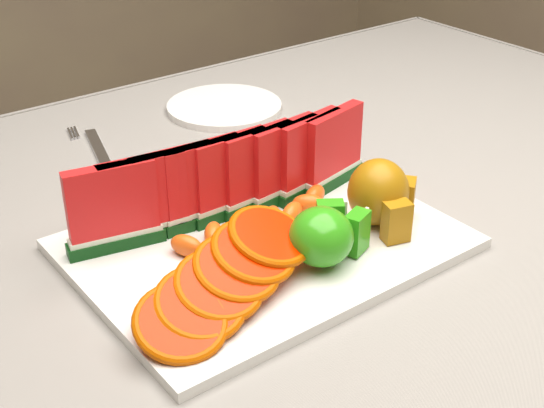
# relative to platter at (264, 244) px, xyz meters

# --- Properties ---
(table) EXTENTS (1.40, 0.90, 0.75)m
(table) POSITION_rel_platter_xyz_m (0.06, 0.03, -0.11)
(table) COLOR #4B2E18
(table) RESTS_ON ground
(tablecloth) EXTENTS (1.53, 1.03, 0.20)m
(tablecloth) POSITION_rel_platter_xyz_m (0.06, 0.03, -0.05)
(tablecloth) COLOR slate
(tablecloth) RESTS_ON table
(platter) EXTENTS (0.40, 0.30, 0.01)m
(platter) POSITION_rel_platter_xyz_m (0.00, 0.00, 0.00)
(platter) COLOR silver
(platter) RESTS_ON tablecloth
(apple_cluster) EXTENTS (0.10, 0.08, 0.06)m
(apple_cluster) POSITION_rel_platter_xyz_m (0.02, -0.07, 0.04)
(apple_cluster) COLOR #3A9319
(apple_cluster) RESTS_ON platter
(pear_cluster) EXTENTS (0.09, 0.09, 0.08)m
(pear_cluster) POSITION_rel_platter_xyz_m (0.12, -0.05, 0.04)
(pear_cluster) COLOR #AB6610
(pear_cluster) RESTS_ON platter
(side_plate) EXTENTS (0.19, 0.19, 0.01)m
(side_plate) POSITION_rel_platter_xyz_m (0.19, 0.36, -0.00)
(side_plate) COLOR silver
(side_plate) RESTS_ON tablecloth
(fork) EXTENTS (0.06, 0.19, 0.00)m
(fork) POSITION_rel_platter_xyz_m (-0.04, 0.33, -0.00)
(fork) COLOR silver
(fork) RESTS_ON tablecloth
(watermelon_row) EXTENTS (0.39, 0.07, 0.10)m
(watermelon_row) POSITION_rel_platter_xyz_m (0.00, 0.07, 0.05)
(watermelon_row) COLOR #10390F
(watermelon_row) RESTS_ON platter
(orange_fan_front) EXTENTS (0.24, 0.15, 0.06)m
(orange_fan_front) POSITION_rel_platter_xyz_m (-0.09, -0.07, 0.03)
(orange_fan_front) COLOR #E55711
(orange_fan_front) RESTS_ON platter
(orange_fan_back) EXTENTS (0.33, 0.11, 0.05)m
(orange_fan_back) POSITION_rel_platter_xyz_m (0.01, 0.12, 0.03)
(orange_fan_back) COLOR #E55711
(orange_fan_back) RESTS_ON platter
(tangerine_segments) EXTENTS (0.22, 0.06, 0.02)m
(tangerine_segments) POSITION_rel_platter_xyz_m (0.01, 0.02, 0.02)
(tangerine_segments) COLOR #E65819
(tangerine_segments) RESTS_ON platter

